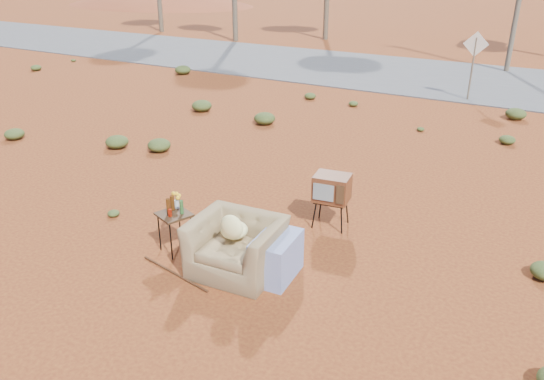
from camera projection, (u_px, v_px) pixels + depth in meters
The scene contains 9 objects.
ground at pixel (225, 256), 8.45m from camera, with size 140.00×140.00×0.00m, color brown.
highway at pixel (442, 78), 20.39m from camera, with size 140.00×7.00×0.04m, color #565659.
dirt_mound at pixel (159, 5), 48.86m from camera, with size 26.00×18.00×2.00m, color brown.
armchair at pixel (243, 241), 7.83m from camera, with size 1.56×1.06×1.13m.
tv_unit at pixel (332, 189), 9.11m from camera, with size 0.66×0.56×0.96m.
side_table at pixel (174, 211), 8.36m from camera, with size 0.61×0.61×0.95m.
rusty_bar at pixel (175, 273), 7.96m from camera, with size 0.04×0.04×1.44m, color #532D16.
road_sign at pixel (474, 54), 16.73m from camera, with size 0.78×0.06×2.19m.
scrub_patch at pixel (301, 155), 12.27m from camera, with size 17.49×8.07×0.33m.
Camera 1 is at (4.20, -5.98, 4.43)m, focal length 35.00 mm.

